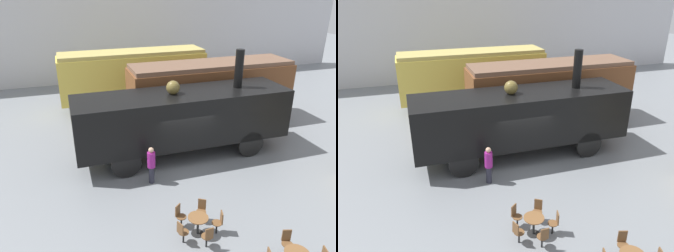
% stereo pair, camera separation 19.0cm
% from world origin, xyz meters
% --- Properties ---
extents(ground_plane, '(80.00, 80.00, 0.00)m').
position_xyz_m(ground_plane, '(0.00, 0.00, 0.00)').
color(ground_plane, gray).
extents(backdrop_wall, '(44.00, 0.15, 9.00)m').
position_xyz_m(backdrop_wall, '(0.00, 15.76, 4.50)').
color(backdrop_wall, silver).
rests_on(backdrop_wall, ground_plane).
extents(passenger_coach_vintage, '(9.78, 2.41, 3.84)m').
position_xyz_m(passenger_coach_vintage, '(-0.44, 8.69, 2.27)').
color(passenger_coach_vintage, '#E0C64C').
rests_on(passenger_coach_vintage, ground_plane).
extents(passenger_coach_wooden, '(9.71, 2.65, 3.76)m').
position_xyz_m(passenger_coach_wooden, '(3.28, 4.25, 2.17)').
color(passenger_coach_wooden, brown).
rests_on(passenger_coach_wooden, ground_plane).
extents(steam_locomotive, '(10.33, 2.73, 5.09)m').
position_xyz_m(steam_locomotive, '(0.28, 0.92, 2.05)').
color(steam_locomotive, black).
rests_on(steam_locomotive, ground_plane).
extents(cafe_table_near, '(0.70, 0.70, 0.71)m').
position_xyz_m(cafe_table_near, '(-1.26, -4.68, 0.51)').
color(cafe_table_near, black).
rests_on(cafe_table_near, ground_plane).
extents(cafe_chair_0, '(0.39, 0.40, 0.87)m').
position_xyz_m(cafe_chair_0, '(-0.86, -4.07, 0.51)').
color(cafe_chair_0, black).
rests_on(cafe_chair_0, ground_plane).
extents(cafe_chair_1, '(0.40, 0.41, 0.87)m').
position_xyz_m(cafe_chair_1, '(-1.71, -4.11, 0.51)').
color(cafe_chair_1, black).
rests_on(cafe_chair_1, ground_plane).
extents(cafe_chair_2, '(0.39, 0.38, 0.87)m').
position_xyz_m(cafe_chair_2, '(-1.93, -4.94, 0.51)').
color(cafe_chair_2, black).
rests_on(cafe_chair_2, ground_plane).
extents(cafe_chair_3, '(0.36, 0.36, 0.87)m').
position_xyz_m(cafe_chair_3, '(-1.22, -5.40, 0.51)').
color(cafe_chair_3, black).
rests_on(cafe_chair_3, ground_plane).
extents(cafe_chair_4, '(0.38, 0.36, 0.87)m').
position_xyz_m(cafe_chair_4, '(-0.56, -4.87, 0.51)').
color(cafe_chair_4, black).
rests_on(cafe_chair_4, ground_plane).
extents(cafe_chair_9, '(0.37, 0.39, 0.87)m').
position_xyz_m(cafe_chair_9, '(1.05, -6.37, 0.51)').
color(cafe_chair_9, black).
rests_on(cafe_chair_9, ground_plane).
extents(visitor_person, '(0.34, 0.34, 1.70)m').
position_xyz_m(visitor_person, '(-1.90, -1.12, 0.92)').
color(visitor_person, '#262633').
rests_on(visitor_person, ground_plane).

